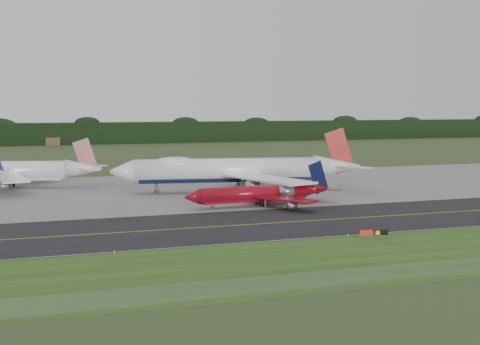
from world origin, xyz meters
name	(u,v)px	position (x,y,z in m)	size (l,w,h in m)	color
ground	(275,219)	(0.00, 0.00, 0.00)	(600.00, 600.00, 0.00)	#344C23
grass_verge	(364,257)	(0.00, -35.00, 0.01)	(400.00, 30.00, 0.01)	#244D16
taxiway	(283,222)	(0.00, -4.00, 0.01)	(400.00, 32.00, 0.02)	black
apron	(203,188)	(0.00, 51.00, 0.01)	(400.00, 78.00, 0.01)	slate
taxiway_centreline	(283,222)	(0.00, -4.00, 0.03)	(400.00, 0.40, 0.00)	gold
taxiway_edge_line	(318,237)	(0.00, -19.50, 0.03)	(400.00, 0.25, 0.00)	silver
perimeter_fence	(415,271)	(0.00, -48.00, 1.10)	(320.00, 0.10, 320.00)	slate
horizon_treeline	(98,134)	(0.00, 273.76, 5.47)	(700.00, 25.00, 12.00)	black
jet_ba_747	(235,170)	(5.78, 41.57, 5.59)	(65.16, 53.41, 16.41)	white
jet_red_737	(261,194)	(3.82, 17.55, 2.65)	(35.57, 28.92, 9.60)	maroon
jet_star_tail	(7,171)	(-49.74, 69.29, 4.51)	(50.45, 41.23, 13.53)	white
taxiway_sign	(374,233)	(8.03, -24.01, 1.15)	(4.87, 1.04, 1.64)	slate
edge_marker_left	(114,252)	(-34.45, -20.50, 0.25)	(0.16, 0.16, 0.50)	yellow
edge_marker_center	(348,235)	(5.08, -20.50, 0.25)	(0.16, 0.16, 0.50)	yellow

